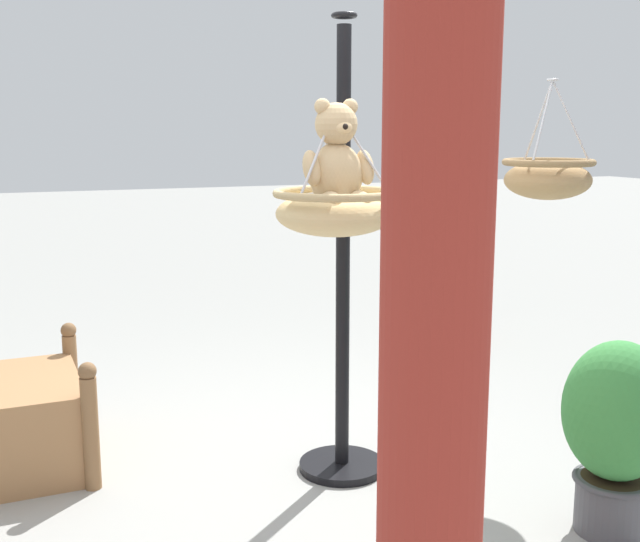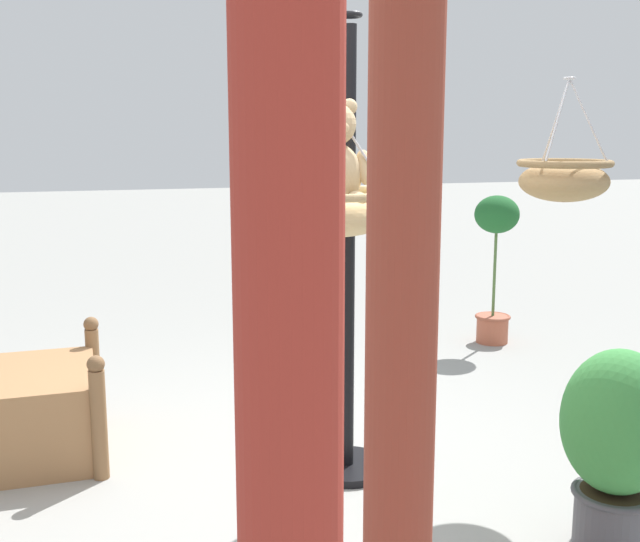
# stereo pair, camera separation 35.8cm
# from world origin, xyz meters

# --- Properties ---
(ground_plane) EXTENTS (40.00, 40.00, 0.00)m
(ground_plane) POSITION_xyz_m (0.00, 0.00, 0.00)
(ground_plane) COLOR gray
(display_pole_central) EXTENTS (0.44, 0.44, 2.27)m
(display_pole_central) POSITION_xyz_m (-0.23, -0.14, 0.69)
(display_pole_central) COLOR black
(display_pole_central) RESTS_ON ground
(hanging_basket_with_teddy) EXTENTS (0.56, 0.56, 0.57)m
(hanging_basket_with_teddy) POSITION_xyz_m (-0.08, 0.11, 1.38)
(hanging_basket_with_teddy) COLOR tan
(teddy_bear) EXTENTS (0.33, 0.30, 0.49)m
(teddy_bear) POSITION_xyz_m (-0.08, 0.13, 1.59)
(teddy_bear) COLOR tan
(hanging_basket_left_high) EXTENTS (0.47, 0.47, 0.61)m
(hanging_basket_left_high) POSITION_xyz_m (-1.32, 0.01, 1.49)
(hanging_basket_left_high) COLOR #A37F51
(greenhouse_pillar_right) EXTENTS (0.34, 0.34, 2.67)m
(greenhouse_pillar_right) POSITION_xyz_m (0.66, 2.26, 1.29)
(greenhouse_pillar_right) COLOR #9E2D23
(greenhouse_pillar_right) RESTS_ON ground
(greenhouse_pillar_far_back) EXTENTS (0.39, 0.39, 2.83)m
(greenhouse_pillar_far_back) POSITION_xyz_m (0.15, 1.48, 1.36)
(greenhouse_pillar_far_back) COLOR brown
(greenhouse_pillar_far_back) RESTS_ON ground
(wooden_planter_box) EXTENTS (0.83, 0.94, 0.64)m
(wooden_planter_box) POSITION_xyz_m (1.36, -0.81, 0.26)
(wooden_planter_box) COLOR #9E7047
(wooden_planter_box) RESTS_ON ground
(potted_plant_tall_leafy) EXTENTS (0.36, 0.36, 1.22)m
(potted_plant_tall_leafy) POSITION_xyz_m (-2.15, -2.14, 0.76)
(potted_plant_tall_leafy) COLOR #AD563D
(potted_plant_tall_leafy) RESTS_ON ground
(potted_plant_small_succulent) EXTENTS (0.47, 0.47, 0.86)m
(potted_plant_small_succulent) POSITION_xyz_m (-1.06, 0.88, 0.48)
(potted_plant_small_succulent) COLOR #4C4C51
(potted_plant_small_succulent) RESTS_ON ground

